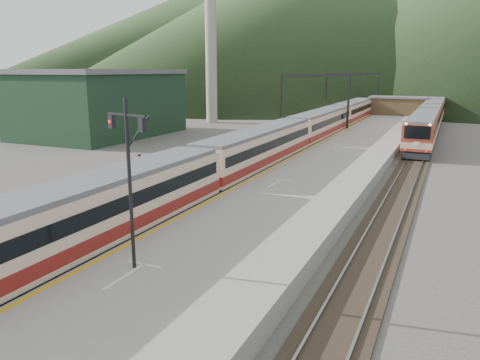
% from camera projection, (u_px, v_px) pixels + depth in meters
% --- Properties ---
extents(track_main, '(2.60, 200.00, 0.23)m').
position_uv_depth(track_main, '(300.00, 152.00, 49.26)').
color(track_main, black).
rests_on(track_main, ground).
extents(track_far, '(2.60, 200.00, 0.23)m').
position_uv_depth(track_far, '(256.00, 149.00, 51.27)').
color(track_far, black).
rests_on(track_far, ground).
extents(track_second, '(2.60, 200.00, 0.23)m').
position_uv_depth(track_second, '(415.00, 160.00, 44.64)').
color(track_second, black).
rests_on(track_second, ground).
extents(platform, '(8.00, 100.00, 1.00)m').
position_uv_depth(platform, '(349.00, 155.00, 45.14)').
color(platform, gray).
rests_on(platform, ground).
extents(gantry_near, '(9.55, 0.25, 8.00)m').
position_uv_depth(gantry_near, '(314.00, 92.00, 62.45)').
color(gantry_near, black).
rests_on(gantry_near, ground).
extents(gantry_far, '(9.55, 0.25, 8.00)m').
position_uv_depth(gantry_far, '(351.00, 87.00, 84.61)').
color(gantry_far, black).
rests_on(gantry_far, ground).
extents(warehouse, '(14.50, 20.50, 8.60)m').
position_uv_depth(warehouse, '(100.00, 103.00, 61.32)').
color(warehouse, '#193120').
rests_on(warehouse, ground).
extents(smokestack, '(1.80, 1.80, 30.00)m').
position_uv_depth(smokestack, '(211.00, 28.00, 74.19)').
color(smokestack, '#9E998E').
rests_on(smokestack, ground).
extents(station_shed, '(9.40, 4.40, 3.10)m').
position_uv_depth(station_shed, '(398.00, 106.00, 80.13)').
color(station_shed, '#4D3E26').
rests_on(station_shed, platform).
extents(hill_a, '(180.00, 180.00, 60.00)m').
position_uv_depth(hill_a, '(317.00, 16.00, 191.48)').
color(hill_a, '#283F1F').
rests_on(hill_a, ground).
extents(hill_d, '(200.00, 200.00, 55.00)m').
position_uv_depth(hill_d, '(205.00, 36.00, 268.54)').
color(hill_d, '#283F1F').
rests_on(hill_d, ground).
extents(main_train, '(2.88, 78.98, 3.52)m').
position_uv_depth(main_train, '(296.00, 136.00, 47.54)').
color(main_train, beige).
rests_on(main_train, track_main).
extents(second_train, '(2.82, 57.86, 3.44)m').
position_uv_depth(second_train, '(432.00, 115.00, 69.35)').
color(second_train, '#A43726').
rests_on(second_train, track_second).
extents(signal_mast, '(2.13, 0.74, 6.50)m').
position_uv_depth(signal_mast, '(129.00, 167.00, 17.26)').
color(signal_mast, black).
rests_on(signal_mast, platform).
extents(short_signal_a, '(0.23, 0.18, 2.27)m').
position_uv_depth(short_signal_a, '(20.00, 227.00, 21.41)').
color(short_signal_a, black).
rests_on(short_signal_a, ground).
extents(short_signal_b, '(0.26, 0.22, 2.27)m').
position_uv_depth(short_signal_b, '(202.00, 163.00, 36.30)').
color(short_signal_b, black).
rests_on(short_signal_b, ground).
extents(short_signal_c, '(0.26, 0.23, 2.27)m').
position_uv_depth(short_signal_c, '(140.00, 165.00, 35.46)').
color(short_signal_c, black).
rests_on(short_signal_c, ground).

